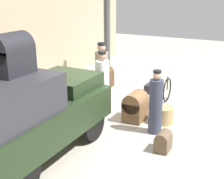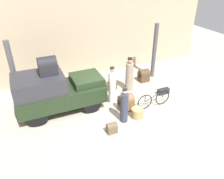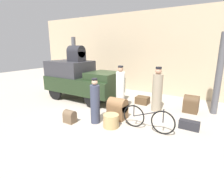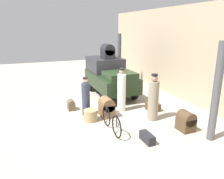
% 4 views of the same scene
% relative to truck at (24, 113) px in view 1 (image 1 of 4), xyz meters
% --- Properties ---
extents(ground_plane, '(30.00, 30.00, 0.00)m').
position_rel_truck_xyz_m(ground_plane, '(2.14, -0.97, -1.04)').
color(ground_plane, '#A89E8E').
extents(canopy_pillar_right, '(0.24, 0.24, 3.14)m').
position_rel_truck_xyz_m(canopy_pillar_right, '(5.88, 1.27, 0.53)').
color(canopy_pillar_right, '#4C4C51').
rests_on(canopy_pillar_right, ground).
extents(truck, '(3.80, 1.77, 1.89)m').
position_rel_truck_xyz_m(truck, '(0.00, 0.00, 0.00)').
color(truck, black).
rests_on(truck, ground).
extents(bicycle, '(1.72, 0.04, 0.80)m').
position_rel_truck_xyz_m(bicycle, '(4.15, -1.51, -0.65)').
color(bicycle, black).
rests_on(bicycle, ground).
extents(wicker_basket, '(0.52, 0.52, 0.44)m').
position_rel_truck_xyz_m(wicker_basket, '(3.04, -1.94, -0.82)').
color(wicker_basket, tan).
rests_on(wicker_basket, ground).
extents(porter_with_bicycle, '(0.33, 0.33, 1.59)m').
position_rel_truck_xyz_m(porter_with_bicycle, '(2.38, -1.93, -0.31)').
color(porter_with_bicycle, '#33384C').
rests_on(porter_with_bicycle, ground).
extents(porter_standing_middle, '(0.35, 0.35, 1.87)m').
position_rel_truck_xyz_m(porter_standing_middle, '(2.52, -0.40, -0.17)').
color(porter_standing_middle, white).
rests_on(porter_standing_middle, ground).
extents(porter_lifting_near_truck, '(0.41, 0.41, 1.83)m').
position_rel_truck_xyz_m(porter_lifting_near_truck, '(3.82, 0.36, -0.20)').
color(porter_lifting_near_truck, gray).
rests_on(porter_lifting_near_truck, ground).
extents(trunk_umber_medium, '(0.58, 0.47, 0.33)m').
position_rel_truck_xyz_m(trunk_umber_medium, '(2.99, 0.90, -0.87)').
color(trunk_umber_medium, '#4C3823').
rests_on(trunk_umber_medium, ground).
extents(trunk_barrel_dark, '(0.65, 0.51, 0.79)m').
position_rel_truck_xyz_m(trunk_barrel_dark, '(2.86, -1.20, -0.64)').
color(trunk_barrel_dark, brown).
rests_on(trunk_barrel_dark, ground).
extents(trunk_large_brown, '(0.62, 0.24, 0.29)m').
position_rel_truck_xyz_m(trunk_large_brown, '(5.27, -0.73, -0.89)').
color(trunk_large_brown, '#232328').
rests_on(trunk_large_brown, ground).
extents(suitcase_small_leather, '(0.41, 0.31, 0.45)m').
position_rel_truck_xyz_m(suitcase_small_leather, '(1.61, -2.40, -0.81)').
color(suitcase_small_leather, brown).
rests_on(suitcase_small_leather, ground).
extents(suitcase_tan_flat, '(0.56, 0.48, 0.72)m').
position_rel_truck_xyz_m(suitcase_tan_flat, '(5.07, 0.93, -0.68)').
color(suitcase_tan_flat, '#4C3823').
rests_on(suitcase_tan_flat, ground).
extents(trunk_on_truck_roof, '(0.75, 0.57, 0.77)m').
position_rel_truck_xyz_m(trunk_on_truck_roof, '(-0.21, 0.00, 1.22)').
color(trunk_on_truck_roof, '#232328').
rests_on(trunk_on_truck_roof, truck).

